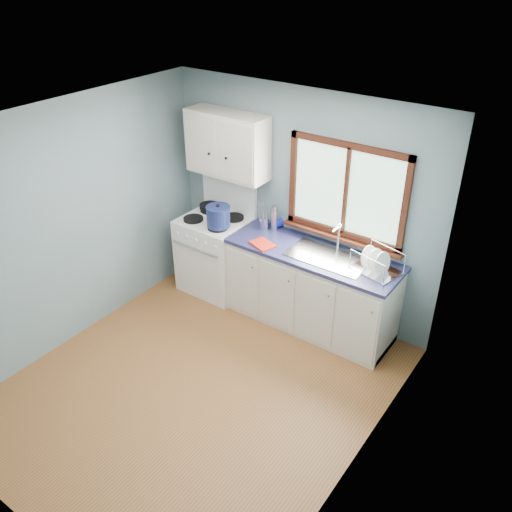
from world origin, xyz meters
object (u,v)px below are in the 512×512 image
Objects in this scene: dish_rack at (376,265)px; stockpot at (218,216)px; sink at (328,262)px; thermos at (274,218)px; gas_range at (216,252)px; skillet at (210,206)px; base_cabinets at (310,293)px; utensil_crock at (264,223)px.

stockpot is at bearing -159.29° from dish_rack.
sink is 2.79× the size of thermos.
gas_range reaches higher than skillet.
gas_range is 4.54× the size of stockpot.
skillet is at bearing -168.14° from dish_rack.
skillet is 0.90m from thermos.
stockpot is at bearing -47.06° from skillet.
sink is at bearing -13.20° from skillet.
thermos reaches higher than dish_rack.
gas_range is 1.53m from sink.
stockpot reaches higher than base_cabinets.
base_cabinets is 0.93m from utensil_crock.
gas_range is 3.66× the size of skillet.
stockpot is (0.18, -0.14, 0.59)m from gas_range.
utensil_crock is at bearing 36.71° from stockpot.
stockpot reaches higher than thermos.
sink reaches higher than dish_rack.
sink is at bearing -12.32° from thermos.
thermos is at bearing 167.68° from sink.
gas_range reaches higher than stockpot.
gas_range is 0.74× the size of base_cabinets.
thermos is at bearing 32.58° from stockpot.
gas_range is 4.51× the size of thermos.
base_cabinets is at bearing -13.72° from skillet.
stockpot is at bearing -171.71° from base_cabinets.
skillet is 1.24× the size of stockpot.
utensil_crock is at bearing 170.99° from sink.
base_cabinets is 0.91m from thermos.
sink is 2.26× the size of skillet.
dish_rack is (1.98, 0.06, 0.49)m from gas_range.
sink is 0.83m from thermos.
skillet is (-0.19, 0.15, 0.49)m from gas_range.
utensil_crock is at bearing 15.09° from gas_range.
dish_rack is at bearing -11.12° from skillet.
skillet is at bearing -177.55° from thermos.
stockpot is (-1.30, -0.16, 0.22)m from sink.
thermos is at bearing -6.24° from skillet.
sink is 2.45× the size of utensil_crock.
utensil_crock is 0.68× the size of dish_rack.
thermos is 1.29m from dish_rack.
base_cabinets is at bearing 0.82° from gas_range.
gas_range is 0.93m from thermos.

